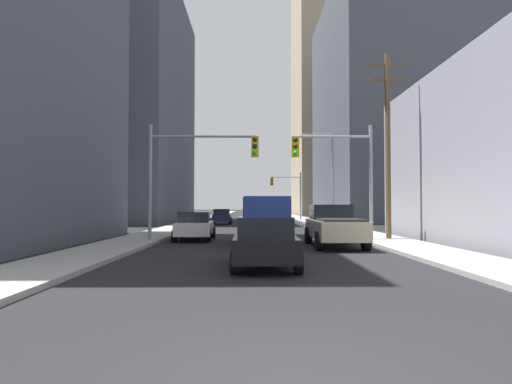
{
  "coord_description": "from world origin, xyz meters",
  "views": [
    {
      "loc": [
        -0.51,
        -4.45,
        1.85
      ],
      "look_at": [
        0.0,
        38.91,
        3.2
      ],
      "focal_mm": 30.69,
      "sensor_mm": 36.0,
      "label": 1
    }
  ],
  "objects": [
    {
      "name": "sidewalk_left",
      "position": [
        -6.4,
        50.0,
        0.07
      ],
      "size": [
        2.68,
        160.0,
        0.15
      ],
      "primitive_type": "cube",
      "color": "#9E9E99",
      "rests_on": "ground"
    },
    {
      "name": "sidewalk_right",
      "position": [
        6.4,
        50.0,
        0.07
      ],
      "size": [
        2.68,
        160.0,
        0.15
      ],
      "primitive_type": "cube",
      "color": "#9E9E99",
      "rests_on": "ground"
    },
    {
      "name": "pickup_truck_beige",
      "position": [
        3.26,
        15.34,
        0.93
      ],
      "size": [
        2.2,
        5.42,
        1.9
      ],
      "color": "#C6B793",
      "rests_on": "ground"
    },
    {
      "name": "cargo_van_blue",
      "position": [
        0.14,
        16.7,
        1.29
      ],
      "size": [
        2.16,
        5.27,
        2.26
      ],
      "color": "navy",
      "rests_on": "ground"
    },
    {
      "name": "sedan_black",
      "position": [
        -0.1,
        8.65,
        0.77
      ],
      "size": [
        1.95,
        4.2,
        1.52
      ],
      "color": "black",
      "rests_on": "ground"
    },
    {
      "name": "sedan_white",
      "position": [
        -3.51,
        19.04,
        0.77
      ],
      "size": [
        1.96,
        4.26,
        1.52
      ],
      "color": "white",
      "rests_on": "ground"
    },
    {
      "name": "sedan_maroon",
      "position": [
        -0.07,
        29.34,
        0.77
      ],
      "size": [
        1.95,
        4.21,
        1.52
      ],
      "color": "maroon",
      "rests_on": "ground"
    },
    {
      "name": "sedan_navy",
      "position": [
        -3.42,
        39.29,
        0.77
      ],
      "size": [
        1.95,
        4.26,
        1.52
      ],
      "color": "#141E4C",
      "rests_on": "ground"
    },
    {
      "name": "traffic_signal_near_left",
      "position": [
        -3.19,
        17.87,
        4.13
      ],
      "size": [
        5.64,
        0.44,
        6.0
      ],
      "color": "gray",
      "rests_on": "ground"
    },
    {
      "name": "traffic_signal_near_right",
      "position": [
        3.87,
        17.87,
        4.06
      ],
      "size": [
        4.17,
        0.44,
        6.0
      ],
      "color": "gray",
      "rests_on": "ground"
    },
    {
      "name": "traffic_signal_far_right",
      "position": [
        4.02,
        49.61,
        4.05
      ],
      "size": [
        3.85,
        0.44,
        6.0
      ],
      "color": "gray",
      "rests_on": "ground"
    },
    {
      "name": "utility_pole_right",
      "position": [
        6.67,
        18.26,
        5.21
      ],
      "size": [
        2.2,
        0.28,
        9.88
      ],
      "color": "brown",
      "rests_on": "ground"
    },
    {
      "name": "street_lamp_right",
      "position": [
        5.3,
        28.83,
        4.58
      ],
      "size": [
        2.75,
        0.32,
        7.5
      ],
      "color": "gray",
      "rests_on": "ground"
    },
    {
      "name": "building_left_mid_office",
      "position": [
        -19.18,
        46.34,
        13.3
      ],
      "size": [
        21.01,
        24.53,
        26.61
      ],
      "primitive_type": "cube",
      "color": "#4C515B",
      "rests_on": "ground"
    },
    {
      "name": "building_right_mid_block",
      "position": [
        18.94,
        49.37,
        13.82
      ],
      "size": [
        20.06,
        24.88,
        27.64
      ],
      "primitive_type": "cube",
      "color": "#4C515B",
      "rests_on": "ground"
    },
    {
      "name": "building_right_far_highrise",
      "position": [
        21.6,
        86.54,
        32.42
      ],
      "size": [
        25.36,
        21.36,
        64.85
      ],
      "primitive_type": "cube",
      "color": "tan",
      "rests_on": "ground"
    }
  ]
}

